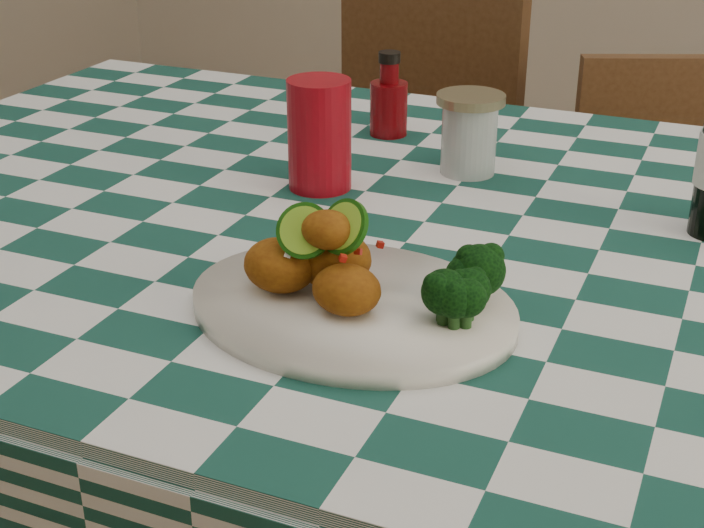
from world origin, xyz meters
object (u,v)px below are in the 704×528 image
at_px(fried_chicken_pile, 331,254).
at_px(ketchup_bottle, 389,94).
at_px(mason_jar, 469,134).
at_px(plate, 352,307).
at_px(wooden_chair_right, 679,295).
at_px(wooden_chair_left, 379,207).
at_px(dining_table, 415,489).
at_px(red_tumbler, 319,135).

height_order(fried_chicken_pile, ketchup_bottle, ketchup_bottle).
bearing_deg(fried_chicken_pile, mason_jar, 89.18).
bearing_deg(plate, wooden_chair_right, 75.09).
xyz_separation_m(mason_jar, wooden_chair_right, (0.27, 0.52, -0.43)).
bearing_deg(wooden_chair_left, dining_table, -53.59).
height_order(dining_table, wooden_chair_left, wooden_chair_left).
height_order(mason_jar, wooden_chair_right, mason_jar).
xyz_separation_m(plate, fried_chicken_pile, (-0.02, 0.00, 0.05)).
height_order(plate, ketchup_bottle, ketchup_bottle).
relative_size(mason_jar, wooden_chair_right, 0.13).
bearing_deg(ketchup_bottle, wooden_chair_left, 112.85).
bearing_deg(ketchup_bottle, red_tumbler, -90.36).
xyz_separation_m(fried_chicken_pile, red_tumbler, (-0.15, 0.30, 0.01)).
height_order(dining_table, ketchup_bottle, ketchup_bottle).
height_order(ketchup_bottle, wooden_chair_right, ketchup_bottle).
height_order(ketchup_bottle, mason_jar, ketchup_bottle).
xyz_separation_m(plate, wooden_chair_right, (0.25, 0.95, -0.39)).
xyz_separation_m(plate, red_tumbler, (-0.17, 0.30, 0.06)).
distance_m(ketchup_bottle, wooden_chair_left, 0.62).
bearing_deg(ketchup_bottle, plate, -72.42).
relative_size(ketchup_bottle, wooden_chair_left, 0.13).
height_order(plate, fried_chicken_pile, fried_chicken_pile).
bearing_deg(ketchup_bottle, wooden_chair_right, 43.97).
bearing_deg(mason_jar, red_tumbler, -141.31).
xyz_separation_m(ketchup_bottle, wooden_chair_right, (0.43, 0.41, -0.44)).
distance_m(plate, wooden_chair_right, 1.06).
height_order(plate, wooden_chair_left, wooden_chair_left).
xyz_separation_m(dining_table, wooden_chair_left, (-0.35, 0.75, 0.08)).
relative_size(ketchup_bottle, wooden_chair_right, 0.15).
bearing_deg(mason_jar, fried_chicken_pile, -90.82).
distance_m(plate, wooden_chair_left, 1.11).
bearing_deg(red_tumbler, ketchup_bottle, 89.64).
xyz_separation_m(plate, wooden_chair_left, (-0.36, 1.00, -0.33)).
xyz_separation_m(wooden_chair_left, wooden_chair_right, (0.62, -0.04, -0.06)).
relative_size(fried_chicken_pile, ketchup_bottle, 1.11).
bearing_deg(red_tumbler, wooden_chair_left, 105.30).
height_order(dining_table, fried_chicken_pile, fried_chicken_pile).
bearing_deg(fried_chicken_pile, wooden_chair_right, 73.91).
bearing_deg(plate, wooden_chair_left, 110.03).
relative_size(dining_table, mason_jar, 15.50).
bearing_deg(plate, ketchup_bottle, 107.58).
bearing_deg(wooden_chair_right, mason_jar, -139.70).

